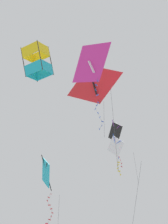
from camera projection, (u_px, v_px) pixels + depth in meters
The scene contains 6 objects.
kite_delta_far_centre at pixel (95, 85), 26.51m from camera, with size 2.78×3.16×5.24m.
kite_box_highest at pixel (37, 61), 26.86m from camera, with size 2.63×2.52×2.62m.
kite_delta_mid_left at pixel (92, 64), 22.47m from camera, with size 2.16×2.96×8.20m.
kite_diamond_low_drifter at pixel (46, 173), 26.93m from camera, with size 1.66×2.37×5.45m.
kite_diamond_near_right at pixel (115, 133), 33.52m from camera, with size 2.33×2.61×6.87m.
kite_diamond_upper_right at pixel (116, 147), 25.31m from camera, with size 2.15×1.95×7.01m.
Camera 1 is at (7.07, 20.48, 22.65)m, focal length 61.84 mm.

